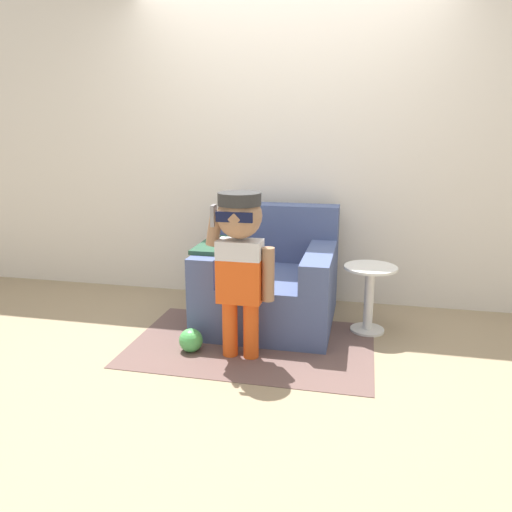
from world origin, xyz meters
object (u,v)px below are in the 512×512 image
person_child (240,250)px  toy_ball (191,340)px  side_table (369,292)px  armchair (270,281)px

person_child → toy_ball: person_child is taller
person_child → side_table: 1.09m
armchair → side_table: (0.74, -0.08, -0.01)m
armchair → toy_ball: 0.83m
person_child → side_table: bearing=37.0°
armchair → side_table: bearing=-6.5°
person_child → side_table: (0.80, 0.60, -0.42)m
armchair → toy_ball: bearing=-120.2°
side_table → toy_ball: side_table is taller
person_child → side_table: person_child is taller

